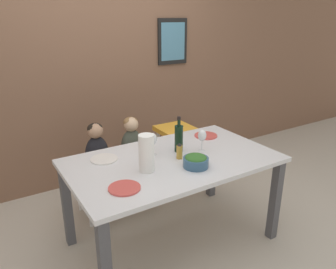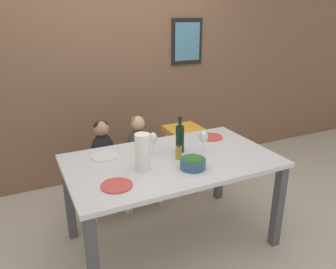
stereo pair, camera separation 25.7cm
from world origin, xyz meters
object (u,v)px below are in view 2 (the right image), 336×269
object	(u,v)px
chair_far_left	(105,173)
dinner_plate_back_right	(211,137)
paper_towel_roll	(143,152)
dinner_plate_front_left	(117,185)
chair_right_highchair	(184,142)
dinner_plate_back_left	(105,156)
salad_bowl_large	(193,162)
wine_glass_near	(204,137)
chair_far_center	(139,167)
person_child_center	(138,139)
wine_bottle	(180,138)
person_child_left	(102,144)
wine_glass_far	(153,139)

from	to	relation	value
chair_far_left	dinner_plate_back_right	distance (m)	1.08
paper_towel_roll	dinner_plate_front_left	distance (m)	0.32
chair_right_highchair	dinner_plate_back_right	size ratio (longest dim) A/B	3.45
chair_far_left	dinner_plate_back_left	world-z (taller)	dinner_plate_back_left
paper_towel_roll	dinner_plate_back_left	xyz separation A→B (m)	(-0.19, 0.34, -0.13)
salad_bowl_large	wine_glass_near	bearing A→B (deg)	44.68
dinner_plate_back_left	dinner_plate_back_right	size ratio (longest dim) A/B	1.00
chair_far_center	dinner_plate_front_left	bearing A→B (deg)	-118.16
person_child_center	wine_bottle	size ratio (longest dim) A/B	1.54
person_child_left	wine_bottle	world-z (taller)	wine_bottle
person_child_left	salad_bowl_large	bearing A→B (deg)	-65.00
wine_bottle	chair_far_center	bearing A→B (deg)	102.38
person_child_left	salad_bowl_large	distance (m)	1.04
wine_glass_far	dinner_plate_back_right	world-z (taller)	wine_glass_far
chair_right_highchair	dinner_plate_front_left	xyz separation A→B (m)	(-1.02, -0.95, 0.20)
person_child_left	dinner_plate_front_left	size ratio (longest dim) A/B	2.18
chair_right_highchair	paper_towel_roll	world-z (taller)	paper_towel_roll
wine_glass_far	dinner_plate_back_left	distance (m)	0.41
chair_far_left	dinner_plate_back_left	distance (m)	0.60
chair_far_left	wine_bottle	bearing A→B (deg)	-51.54
paper_towel_roll	salad_bowl_large	world-z (taller)	paper_towel_roll
chair_far_center	person_child_center	world-z (taller)	person_child_center
person_child_center	dinner_plate_back_left	bearing A→B (deg)	-134.96
person_child_left	dinner_plate_back_left	size ratio (longest dim) A/B	2.18
person_child_left	wine_glass_near	bearing A→B (deg)	-47.03
chair_far_center	chair_right_highchair	distance (m)	0.55
chair_far_center	dinner_plate_back_right	size ratio (longest dim) A/B	2.18
paper_towel_roll	wine_bottle	bearing A→B (deg)	24.40
dinner_plate_front_left	dinner_plate_back_right	bearing A→B (deg)	25.30
chair_right_highchair	paper_towel_roll	bearing A→B (deg)	-134.11
salad_bowl_large	dinner_plate_front_left	bearing A→B (deg)	-177.90
salad_bowl_large	dinner_plate_front_left	size ratio (longest dim) A/B	0.90
chair_right_highchair	salad_bowl_large	world-z (taller)	salad_bowl_large
dinner_plate_back_left	dinner_plate_front_left	bearing A→B (deg)	-96.40
chair_far_center	person_child_left	distance (m)	0.47
dinner_plate_back_right	wine_glass_near	bearing A→B (deg)	-133.70
wine_glass_far	person_child_center	bearing A→B (deg)	81.83
wine_glass_far	salad_bowl_large	bearing A→B (deg)	-66.07
chair_far_left	dinner_plate_front_left	distance (m)	1.04
chair_far_left	dinner_plate_back_left	bearing A→B (deg)	-102.32
person_child_left	salad_bowl_large	size ratio (longest dim) A/B	2.42
dinner_plate_back_right	person_child_left	bearing A→B (deg)	153.47
chair_right_highchair	dinner_plate_front_left	bearing A→B (deg)	-137.01
chair_far_center	person_child_center	distance (m)	0.30
dinner_plate_front_left	dinner_plate_back_left	world-z (taller)	same
wine_bottle	dinner_plate_front_left	size ratio (longest dim) A/B	1.41
person_child_left	chair_far_center	bearing A→B (deg)	-0.15
chair_far_left	person_child_center	world-z (taller)	person_child_center
dinner_plate_back_left	dinner_plate_back_right	bearing A→B (deg)	0.14
chair_right_highchair	wine_bottle	world-z (taller)	wine_bottle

